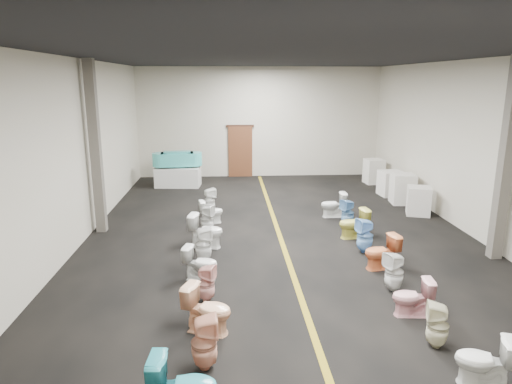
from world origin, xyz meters
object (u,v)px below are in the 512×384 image
toilet_right_2 (438,325)px  appliance_crate_c (391,183)px  appliance_crate_b (403,189)px  toilet_left_7 (207,219)px  display_table (178,177)px  appliance_crate_d (374,171)px  toilet_right_5 (381,252)px  toilet_right_4 (394,272)px  toilet_right_6 (365,236)px  toilet_right_3 (412,297)px  toilet_right_8 (348,213)px  toilet_left_3 (206,283)px  toilet_left_8 (211,212)px  toilet_left_4 (201,263)px  appliance_crate_a (419,201)px  toilet_left_6 (206,231)px  toilet_left_2 (208,309)px  toilet_right_9 (333,205)px  toilet_left_9 (209,201)px  bathtub (177,159)px  toilet_right_7 (354,224)px  toilet_right_1 (484,361)px  toilet_left_5 (203,244)px  toilet_left_1 (204,343)px

toilet_right_2 → appliance_crate_c: bearing=-177.4°
appliance_crate_b → toilet_left_7: bearing=-157.7°
display_table → appliance_crate_b: 8.19m
appliance_crate_d → toilet_right_5: bearing=-106.6°
toilet_right_4 → toilet_right_6: 2.01m
toilet_right_3 → toilet_right_8: (0.17, 4.97, 0.04)m
toilet_left_3 → toilet_right_2: size_ratio=0.97×
toilet_right_4 → toilet_left_8: bearing=-160.1°
toilet_left_4 → toilet_right_5: 3.86m
appliance_crate_a → toilet_right_2: bearing=-110.6°
toilet_left_4 → toilet_left_6: (0.03, 1.86, 0.06)m
appliance_crate_b → toilet_left_6: appliance_crate_b is taller
toilet_right_3 → toilet_right_6: bearing=-175.7°
toilet_left_7 → toilet_right_2: toilet_left_7 is taller
appliance_crate_a → appliance_crate_d: appliance_crate_d is taller
toilet_left_2 → appliance_crate_a: bearing=-22.8°
toilet_right_3 → display_table: bearing=-148.3°
toilet_right_9 → toilet_left_7: bearing=-72.5°
appliance_crate_c → toilet_left_9: appliance_crate_c is taller
display_table → toilet_right_6: size_ratio=1.99×
bathtub → toilet_right_8: 7.43m
appliance_crate_a → toilet_right_5: (-2.46, -3.94, -0.05)m
toilet_right_7 → toilet_left_8: bearing=-119.4°
toilet_right_1 → toilet_right_9: (-0.22, 7.76, 0.01)m
toilet_right_1 → toilet_right_4: 2.86m
toilet_right_1 → appliance_crate_b: bearing=-174.8°
toilet_right_4 → toilet_right_2: bearing=-19.7°
toilet_left_9 → toilet_left_5: bearing=158.7°
appliance_crate_c → toilet_right_5: size_ratio=1.14×
toilet_left_4 → toilet_left_3: bearing=-156.2°
appliance_crate_a → toilet_left_5: size_ratio=1.07×
toilet_left_1 → toilet_right_3: (3.49, 1.27, -0.06)m
appliance_crate_b → toilet_left_2: bearing=-128.8°
toilet_right_2 → toilet_right_4: bearing=-162.6°
toilet_right_3 → toilet_right_7: 4.01m
toilet_right_6 → toilet_right_8: 1.99m
bathtub → toilet_left_2: (1.55, -10.53, -0.67)m
appliance_crate_b → toilet_right_2: 8.61m
display_table → toilet_right_4: size_ratio=2.13×
appliance_crate_a → toilet_left_6: (-6.28, -2.38, -0.01)m
toilet_right_1 → toilet_right_4: size_ratio=0.94×
toilet_left_2 → toilet_left_6: toilet_left_6 is taller
appliance_crate_a → appliance_crate_c: size_ratio=0.99×
toilet_left_3 → toilet_left_7: 3.91m
display_table → toilet_right_6: (5.10, -7.24, 0.05)m
toilet_left_7 → toilet_right_6: 4.12m
toilet_left_1 → toilet_left_6: bearing=-4.2°
appliance_crate_c → toilet_right_8: bearing=-125.8°
appliance_crate_a → toilet_right_8: appliance_crate_a is taller
toilet_left_9 → toilet_right_5: toilet_left_9 is taller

